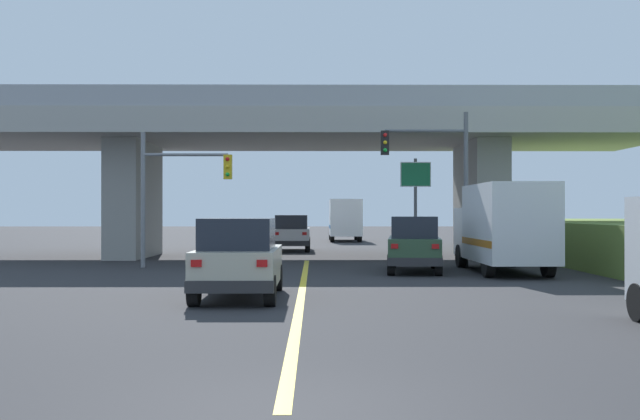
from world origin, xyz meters
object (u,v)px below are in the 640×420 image
at_px(traffic_signal_farside, 175,183).
at_px(highway_sign, 416,187).
at_px(suv_crossing, 414,244).
at_px(suv_lead, 239,258).
at_px(box_truck, 504,227).
at_px(traffic_signal_nearside, 438,169).
at_px(sedan_oncoming, 292,233).
at_px(semi_truck_distant, 345,219).

relative_size(traffic_signal_farside, highway_sign, 1.16).
bearing_deg(suv_crossing, traffic_signal_farside, 173.43).
bearing_deg(suv_lead, box_truck, 42.36).
bearing_deg(highway_sign, traffic_signal_farside, -158.03).
height_order(suv_lead, highway_sign, highway_sign).
xyz_separation_m(suv_lead, traffic_signal_nearside, (6.84, 10.93, 2.90)).
relative_size(box_truck, traffic_signal_farside, 1.29).
relative_size(sedan_oncoming, traffic_signal_farside, 0.88).
bearing_deg(semi_truck_distant, sedan_oncoming, -104.29).
height_order(box_truck, traffic_signal_nearside, traffic_signal_nearside).
relative_size(suv_crossing, semi_truck_distant, 0.72).
relative_size(suv_crossing, sedan_oncoming, 1.02).
relative_size(traffic_signal_nearside, semi_truck_distant, 0.93).
bearing_deg(box_truck, semi_truck_distant, 98.63).
bearing_deg(suv_lead, suv_crossing, 56.60).
relative_size(suv_crossing, traffic_signal_nearside, 0.77).
height_order(suv_lead, semi_truck_distant, semi_truck_distant).
xyz_separation_m(box_truck, sedan_oncoming, (-8.07, 15.58, -0.64)).
distance_m(sedan_oncoming, semi_truck_distant, 14.50).
bearing_deg(traffic_signal_farside, suv_lead, -71.19).
relative_size(box_truck, sedan_oncoming, 1.46).
bearing_deg(suv_crossing, box_truck, -1.61).
bearing_deg(sedan_oncoming, traffic_signal_nearside, -63.64).
height_order(box_truck, traffic_signal_farside, traffic_signal_farside).
bearing_deg(highway_sign, traffic_signal_nearside, -83.51).
bearing_deg(box_truck, traffic_signal_nearside, 121.43).
relative_size(suv_lead, traffic_signal_nearside, 0.74).
relative_size(sedan_oncoming, semi_truck_distant, 0.70).
distance_m(suv_lead, traffic_signal_farside, 11.38).
xyz_separation_m(traffic_signal_nearside, traffic_signal_farside, (-10.43, -0.39, -0.60)).
bearing_deg(suv_crossing, suv_lead, -116.63).
distance_m(box_truck, sedan_oncoming, 17.56).
xyz_separation_m(suv_lead, sedan_oncoming, (0.61, 23.50, 0.00)).
relative_size(suv_crossing, highway_sign, 1.04).
bearing_deg(traffic_signal_nearside, box_truck, -58.57).
xyz_separation_m(sedan_oncoming, semi_truck_distant, (3.58, 14.03, 0.62)).
bearing_deg(semi_truck_distant, suv_crossing, -87.37).
bearing_deg(box_truck, sedan_oncoming, 117.38).
bearing_deg(box_truck, highway_sign, 108.70).
bearing_deg(traffic_signal_nearside, suv_lead, -122.03).
xyz_separation_m(traffic_signal_nearside, highway_sign, (-0.42, 3.65, -0.60)).
bearing_deg(suv_crossing, highway_sign, 88.56).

